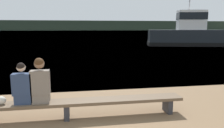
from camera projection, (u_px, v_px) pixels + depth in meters
water_surface at (75, 31)px, 124.16m from camera, size 240.00×240.00×0.00m
far_shoreline at (75, 26)px, 162.67m from camera, size 600.00×12.00×7.12m
bench_main at (67, 104)px, 5.17m from camera, size 5.68×0.46×0.43m
person_left at (23, 86)px, 4.93m from camera, size 0.42×0.35×0.95m
person_right at (40, 82)px, 4.98m from camera, size 0.42×0.36×1.05m
shopping_bag at (1, 100)px, 4.92m from camera, size 0.21×0.16×0.19m
tugboat_red at (187, 35)px, 25.93m from camera, size 9.53×5.20×6.63m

